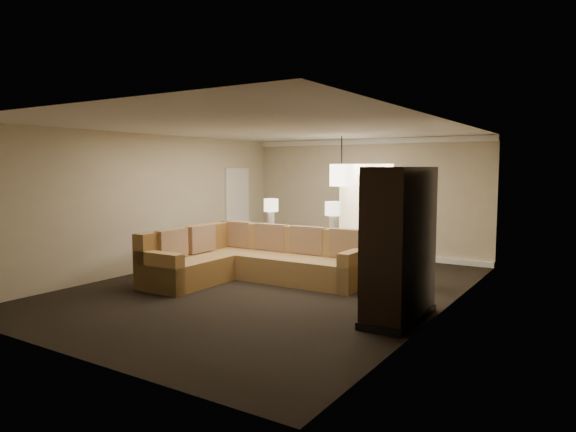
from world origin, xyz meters
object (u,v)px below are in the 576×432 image
Objects in this scene: person at (406,211)px; sectional_sofa at (251,259)px; coffee_table at (243,259)px; console_table at (300,243)px; armoire at (399,247)px; drink_table at (413,264)px.

sectional_sofa is at bearing 93.62° from person.
coffee_table is 0.61× the size of console_table.
person is (1.09, 5.37, 0.57)m from sectional_sofa.
console_table is at bearing 51.05° from coffee_table.
person is (1.88, 4.60, 0.76)m from coffee_table.
armoire is (3.21, -2.69, 0.54)m from console_table.
drink_table is 4.75m from person.
coffee_table is (-0.79, 0.77, -0.19)m from sectional_sofa.
armoire is at bearing -22.78° from coffee_table.
armoire is (3.23, -0.92, 0.62)m from sectional_sofa.
sectional_sofa is 1.58× the size of armoire.
drink_table is at bearing 102.89° from armoire.
coffee_table is 0.66× the size of person.
coffee_table is at bearing 82.91° from person.
person reaches higher than drink_table.
drink_table is at bearing 18.43° from sectional_sofa.
person is at bearing 67.80° from coffee_table.
coffee_table is at bearing 157.22° from armoire.
drink_table reaches higher than coffee_table.
console_table is 2.89m from drink_table.
drink_table is (3.59, 0.20, 0.23)m from coffee_table.
armoire reaches higher than console_table.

